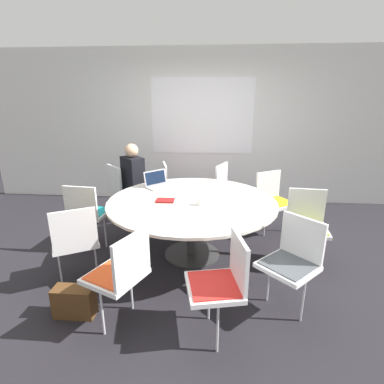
# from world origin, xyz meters

# --- Properties ---
(ground_plane) EXTENTS (16.00, 16.00, 0.00)m
(ground_plane) POSITION_xyz_m (0.00, 0.00, 0.00)
(ground_plane) COLOR black
(wall_back) EXTENTS (8.00, 0.07, 2.70)m
(wall_back) POSITION_xyz_m (0.00, 2.14, 1.35)
(wall_back) COLOR silver
(wall_back) RESTS_ON ground_plane
(conference_table) EXTENTS (1.99, 1.99, 0.72)m
(conference_table) POSITION_xyz_m (0.00, 0.00, 0.64)
(conference_table) COLOR #333333
(conference_table) RESTS_ON ground_plane
(chair_0) EXTENTS (0.61, 0.61, 0.88)m
(chair_0) POSITION_xyz_m (-1.20, 1.10, 0.53)
(chair_0) COLOR white
(chair_0) RESTS_ON ground_plane
(chair_1) EXTENTS (0.48, 0.46, 0.88)m
(chair_1) POSITION_xyz_m (-1.33, 0.05, 0.53)
(chair_1) COLOR white
(chair_1) RESTS_ON ground_plane
(chair_2) EXTENTS (0.59, 0.58, 0.88)m
(chair_2) POSITION_xyz_m (-1.13, -0.70, 0.53)
(chair_2) COLOR white
(chair_2) RESTS_ON ground_plane
(chair_3) EXTENTS (0.56, 0.57, 0.88)m
(chair_3) POSITION_xyz_m (-0.48, -1.24, 0.53)
(chair_3) COLOR white
(chair_3) RESTS_ON ground_plane
(chair_4) EXTENTS (0.50, 0.52, 0.88)m
(chair_4) POSITION_xyz_m (0.35, -1.28, 0.53)
(chair_4) COLOR white
(chair_4) RESTS_ON ground_plane
(chair_5) EXTENTS (0.61, 0.61, 0.88)m
(chair_5) POSITION_xyz_m (0.98, -0.90, 0.53)
(chair_5) COLOR white
(chair_5) RESTS_ON ground_plane
(chair_6) EXTENTS (0.48, 0.46, 0.88)m
(chair_6) POSITION_xyz_m (1.33, -0.06, 0.53)
(chair_6) COLOR white
(chair_6) RESTS_ON ground_plane
(chair_7) EXTENTS (0.60, 0.59, 0.88)m
(chair_7) POSITION_xyz_m (1.09, 0.76, 0.53)
(chair_7) COLOR white
(chair_7) RESTS_ON ground_plane
(chair_8) EXTENTS (0.56, 0.57, 0.88)m
(chair_8) POSITION_xyz_m (0.48, 1.24, 0.53)
(chair_8) COLOR white
(chair_8) RESTS_ON ground_plane
(chair_9) EXTENTS (0.52, 0.53, 0.88)m
(chair_9) POSITION_xyz_m (-0.41, 1.26, 0.53)
(chair_9) COLOR white
(chair_9) RESTS_ON ground_plane
(person_0) EXTENTS (0.41, 0.41, 1.23)m
(person_0) POSITION_xyz_m (-0.97, 0.99, 0.72)
(person_0) COLOR black
(person_0) RESTS_ON ground_plane
(laptop) EXTENTS (0.40, 0.41, 0.21)m
(laptop) POSITION_xyz_m (-0.51, 0.51, 0.78)
(laptop) COLOR #99999E
(laptop) RESTS_ON conference_table
(spiral_notebook) EXTENTS (0.21, 0.16, 0.02)m
(spiral_notebook) POSITION_xyz_m (-0.31, -0.07, 0.73)
(spiral_notebook) COLOR maroon
(spiral_notebook) RESTS_ON conference_table
(coffee_cup) EXTENTS (0.09, 0.09, 0.09)m
(coffee_cup) POSITION_xyz_m (0.12, -0.16, 0.77)
(coffee_cup) COLOR white
(coffee_cup) RESTS_ON conference_table
(handbag) EXTENTS (0.36, 0.16, 0.28)m
(handbag) POSITION_xyz_m (-0.96, -1.17, 0.14)
(handbag) COLOR #513319
(handbag) RESTS_ON ground_plane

